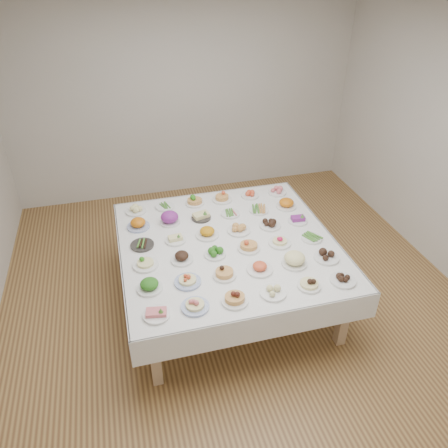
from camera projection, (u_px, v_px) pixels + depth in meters
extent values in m
plane|color=#A37D44|center=(232.00, 289.00, 4.94)|extent=(5.00, 5.00, 0.00)
cube|color=silver|center=(235.00, 19.00, 3.42)|extent=(5.00, 5.00, 0.02)
cube|color=beige|center=(185.00, 101.00, 6.21)|extent=(5.00, 0.02, 2.80)
cube|color=beige|center=(372.00, 402.00, 2.15)|extent=(5.00, 0.02, 2.80)
cube|color=white|center=(228.00, 245.00, 4.43)|extent=(2.14, 2.14, 0.06)
cube|color=white|center=(205.00, 203.00, 5.36)|extent=(2.16, 0.01, 0.28)
cube|color=white|center=(262.00, 328.00, 3.62)|extent=(2.16, 0.02, 0.28)
cube|color=white|center=(323.00, 238.00, 4.72)|extent=(0.01, 2.16, 0.28)
cube|color=white|center=(122.00, 271.00, 4.26)|extent=(0.02, 2.16, 0.28)
cube|color=tan|center=(155.00, 355.00, 3.72)|extent=(0.09, 0.09, 0.69)
cube|color=tan|center=(344.00, 316.00, 4.11)|extent=(0.09, 0.09, 0.69)
cube|color=tan|center=(135.00, 240.00, 5.16)|extent=(0.09, 0.09, 0.69)
cube|color=tan|center=(276.00, 219.00, 5.55)|extent=(0.09, 0.09, 0.69)
cylinder|color=white|center=(157.00, 315.00, 3.55)|extent=(0.22, 0.22, 0.02)
cylinder|color=#4C66B2|center=(195.00, 307.00, 3.62)|extent=(0.23, 0.23, 0.02)
cylinder|color=white|center=(235.00, 301.00, 3.68)|extent=(0.23, 0.23, 0.02)
cylinder|color=white|center=(273.00, 293.00, 3.77)|extent=(0.23, 0.23, 0.02)
cylinder|color=white|center=(309.00, 286.00, 3.85)|extent=(0.21, 0.21, 0.02)
cylinder|color=white|center=(343.00, 281.00, 3.90)|extent=(0.23, 0.23, 0.02)
cylinder|color=white|center=(150.00, 288.00, 3.82)|extent=(0.23, 0.23, 0.02)
cylinder|color=#4C66B2|center=(188.00, 282.00, 3.89)|extent=(0.24, 0.24, 0.02)
cylinder|color=white|center=(224.00, 276.00, 3.96)|extent=(0.21, 0.21, 0.02)
cylinder|color=white|center=(260.00, 270.00, 4.03)|extent=(0.24, 0.24, 0.02)
cylinder|color=white|center=(294.00, 263.00, 4.11)|extent=(0.24, 0.24, 0.02)
cylinder|color=white|center=(326.00, 258.00, 4.19)|extent=(0.24, 0.24, 0.02)
cylinder|color=white|center=(146.00, 265.00, 4.09)|extent=(0.24, 0.24, 0.02)
cylinder|color=white|center=(182.00, 260.00, 4.16)|extent=(0.21, 0.21, 0.02)
cylinder|color=white|center=(215.00, 255.00, 4.23)|extent=(0.21, 0.21, 0.02)
cylinder|color=white|center=(249.00, 248.00, 4.32)|extent=(0.22, 0.22, 0.02)
cylinder|color=white|center=(280.00, 243.00, 4.39)|extent=(0.22, 0.22, 0.02)
cylinder|color=white|center=(311.00, 238.00, 4.46)|extent=(0.21, 0.21, 0.02)
cylinder|color=#2E2C29|center=(142.00, 245.00, 4.36)|extent=(0.23, 0.23, 0.02)
cylinder|color=white|center=(176.00, 241.00, 4.43)|extent=(0.21, 0.21, 0.02)
cylinder|color=white|center=(207.00, 235.00, 4.51)|extent=(0.24, 0.24, 0.02)
cylinder|color=white|center=(239.00, 231.00, 4.58)|extent=(0.24, 0.24, 0.02)
cylinder|color=white|center=(270.00, 226.00, 4.66)|extent=(0.22, 0.22, 0.02)
cylinder|color=white|center=(298.00, 221.00, 4.74)|extent=(0.21, 0.21, 0.02)
cylinder|color=#4C66B2|center=(139.00, 227.00, 4.64)|extent=(0.24, 0.24, 0.02)
cylinder|color=white|center=(170.00, 222.00, 4.72)|extent=(0.22, 0.22, 0.02)
cylinder|color=#2E2C29|center=(201.00, 218.00, 4.79)|extent=(0.21, 0.21, 0.02)
cylinder|color=white|center=(230.00, 214.00, 4.86)|extent=(0.21, 0.21, 0.02)
cylinder|color=white|center=(259.00, 211.00, 4.92)|extent=(0.21, 0.21, 0.02)
cylinder|color=white|center=(286.00, 207.00, 5.00)|extent=(0.23, 0.23, 0.02)
cylinder|color=white|center=(136.00, 212.00, 4.91)|extent=(0.23, 0.23, 0.02)
cylinder|color=white|center=(165.00, 207.00, 4.99)|extent=(0.21, 0.21, 0.02)
cylinder|color=white|center=(195.00, 204.00, 5.05)|extent=(0.21, 0.21, 0.02)
cylinder|color=white|center=(222.00, 200.00, 5.13)|extent=(0.23, 0.23, 0.02)
cylinder|color=white|center=(250.00, 196.00, 5.21)|extent=(0.21, 0.21, 0.02)
cylinder|color=white|center=(277.00, 193.00, 5.28)|extent=(0.22, 0.22, 0.02)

